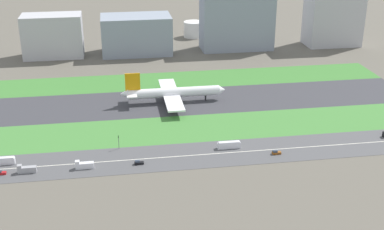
% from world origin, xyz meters
% --- Properties ---
extents(ground_plane, '(800.00, 800.00, 0.00)m').
position_xyz_m(ground_plane, '(0.00, 0.00, 0.00)').
color(ground_plane, '#5B564C').
extents(runway, '(280.00, 46.00, 0.10)m').
position_xyz_m(runway, '(0.00, 0.00, 0.05)').
color(runway, '#38383D').
rests_on(runway, ground_plane).
extents(grass_median_north, '(280.00, 36.00, 0.10)m').
position_xyz_m(grass_median_north, '(0.00, 41.00, 0.05)').
color(grass_median_north, '#3D7A33').
rests_on(grass_median_north, ground_plane).
extents(grass_median_south, '(280.00, 36.00, 0.10)m').
position_xyz_m(grass_median_south, '(0.00, -41.00, 0.05)').
color(grass_median_south, '#427F38').
rests_on(grass_median_south, ground_plane).
extents(highway, '(280.00, 28.00, 0.10)m').
position_xyz_m(highway, '(0.00, -73.00, 0.05)').
color(highway, '#4C4C4F').
rests_on(highway, ground_plane).
extents(highway_centerline, '(266.00, 0.50, 0.01)m').
position_xyz_m(highway_centerline, '(0.00, -73.00, 0.11)').
color(highway_centerline, silver).
rests_on(highway_centerline, highway).
extents(airliner, '(65.00, 56.00, 19.70)m').
position_xyz_m(airliner, '(-10.50, 0.00, 6.23)').
color(airliner, white).
rests_on(airliner, runway).
extents(truck_0, '(8.40, 2.50, 4.00)m').
position_xyz_m(truck_0, '(-86.79, -78.00, 1.67)').
color(truck_0, '#99999E').
rests_on(truck_0, highway).
extents(truck_1, '(8.40, 2.50, 4.00)m').
position_xyz_m(truck_1, '(-60.91, -78.00, 1.67)').
color(truck_1, silver).
rests_on(truck_1, highway).
extents(bus_1, '(11.60, 2.50, 3.50)m').
position_xyz_m(bus_1, '(10.26, -68.00, 1.82)').
color(bus_1, silver).
rests_on(bus_1, highway).
extents(car_2, '(4.40, 1.80, 2.00)m').
position_xyz_m(car_2, '(31.73, -78.00, 0.92)').
color(car_2, brown).
rests_on(car_2, highway).
extents(car_0, '(4.40, 1.80, 2.00)m').
position_xyz_m(car_0, '(-35.63, -78.00, 0.92)').
color(car_0, black).
rests_on(car_0, highway).
extents(car_1, '(4.40, 1.80, 2.00)m').
position_xyz_m(car_1, '(-98.28, -78.00, 0.92)').
color(car_1, '#B2191E').
rests_on(car_1, highway).
extents(bus_0, '(11.60, 2.50, 3.50)m').
position_xyz_m(bus_0, '(-99.11, -68.00, 1.82)').
color(bus_0, silver).
rests_on(bus_0, highway).
extents(traffic_light, '(0.36, 0.50, 7.20)m').
position_xyz_m(traffic_light, '(-44.34, -60.01, 4.29)').
color(traffic_light, '#4C4C51').
rests_on(traffic_light, highway).
extents(terminal_building, '(45.86, 24.30, 33.26)m').
position_xyz_m(terminal_building, '(-90.00, 114.00, 16.63)').
color(terminal_building, '#B2B2B7').
rests_on(terminal_building, ground_plane).
extents(hangar_building, '(55.21, 32.79, 30.29)m').
position_xyz_m(hangar_building, '(-24.89, 114.00, 15.14)').
color(hangar_building, gray).
rests_on(hangar_building, ground_plane).
extents(office_tower, '(58.41, 25.33, 46.47)m').
position_xyz_m(office_tower, '(57.42, 114.00, 23.23)').
color(office_tower, gray).
rests_on(office_tower, ground_plane).
extents(cargo_warehouse, '(44.90, 26.06, 55.61)m').
position_xyz_m(cargo_warehouse, '(140.76, 114.00, 27.81)').
color(cargo_warehouse, '#B2B2B7').
rests_on(cargo_warehouse, ground_plane).
extents(fuel_tank_west, '(18.02, 18.02, 13.85)m').
position_xyz_m(fuel_tank_west, '(28.99, 159.00, 6.93)').
color(fuel_tank_west, silver).
rests_on(fuel_tank_west, ground_plane).
extents(fuel_tank_centre, '(19.95, 19.95, 16.67)m').
position_xyz_m(fuel_tank_centre, '(58.02, 159.00, 8.34)').
color(fuel_tank_centre, silver).
rests_on(fuel_tank_centre, ground_plane).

